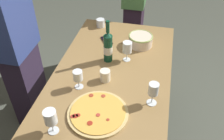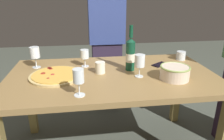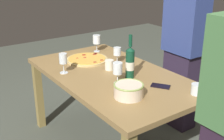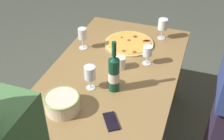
% 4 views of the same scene
% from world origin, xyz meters
% --- Properties ---
extents(dining_table, '(1.60, 0.90, 0.75)m').
position_xyz_m(dining_table, '(0.00, 0.00, 0.66)').
color(dining_table, olive).
rests_on(dining_table, ground).
extents(pizza, '(0.40, 0.40, 0.02)m').
position_xyz_m(pizza, '(-0.42, 0.01, 0.76)').
color(pizza, '#D3B672').
rests_on(pizza, dining_table).
extents(serving_bowl, '(0.22, 0.22, 0.10)m').
position_xyz_m(serving_bowl, '(0.44, -0.16, 0.80)').
color(serving_bowl, beige).
rests_on(serving_bowl, dining_table).
extents(wine_bottle, '(0.07, 0.07, 0.36)m').
position_xyz_m(wine_bottle, '(0.16, 0.07, 0.88)').
color(wine_bottle, '#11422B').
rests_on(wine_bottle, dining_table).
extents(wine_glass_near_pizza, '(0.08, 0.08, 0.18)m').
position_xyz_m(wine_glass_near_pizza, '(-0.61, 0.23, 0.87)').
color(wine_glass_near_pizza, white).
rests_on(wine_glass_near_pizza, dining_table).
extents(wine_glass_by_bottle, '(0.08, 0.08, 0.17)m').
position_xyz_m(wine_glass_by_bottle, '(0.19, -0.08, 0.87)').
color(wine_glass_by_bottle, white).
rests_on(wine_glass_by_bottle, dining_table).
extents(wine_glass_far_left, '(0.07, 0.07, 0.17)m').
position_xyz_m(wine_glass_far_left, '(-0.25, -0.33, 0.87)').
color(wine_glass_far_left, white).
rests_on(wine_glass_far_left, dining_table).
extents(wine_glass_far_right, '(0.07, 0.07, 0.15)m').
position_xyz_m(wine_glass_far_right, '(-0.20, 0.20, 0.85)').
color(wine_glass_far_right, white).
rests_on(wine_glass_far_right, dining_table).
extents(cup_amber, '(0.08, 0.08, 0.09)m').
position_xyz_m(cup_amber, '(-0.09, 0.03, 0.79)').
color(cup_amber, white).
rests_on(cup_amber, dining_table).
extents(cup_ceramic, '(0.08, 0.08, 0.08)m').
position_xyz_m(cup_ceramic, '(0.68, 0.27, 0.79)').
color(cup_ceramic, white).
rests_on(cup_ceramic, dining_table).
extents(cell_phone, '(0.16, 0.14, 0.01)m').
position_xyz_m(cell_phone, '(0.44, 0.15, 0.76)').
color(cell_phone, black).
rests_on(cell_phone, dining_table).
extents(person_host, '(0.39, 0.24, 1.64)m').
position_xyz_m(person_host, '(0.05, 0.82, 0.83)').
color(person_host, '#2E2237').
rests_on(person_host, ground).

